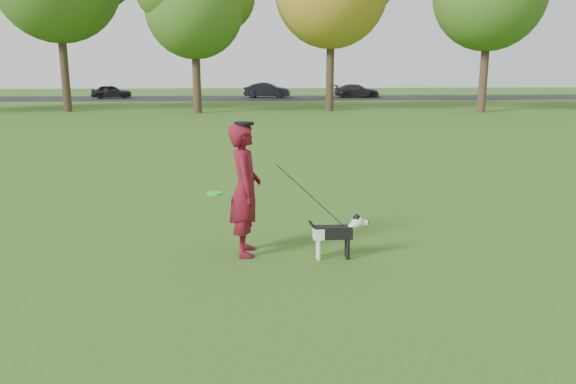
{
  "coord_description": "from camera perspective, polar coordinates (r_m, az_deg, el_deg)",
  "views": [
    {
      "loc": [
        -0.77,
        -8.26,
        2.85
      ],
      "look_at": [
        -0.25,
        0.01,
        0.95
      ],
      "focal_mm": 35.0,
      "sensor_mm": 36.0,
      "label": 1
    }
  ],
  "objects": [
    {
      "name": "ground",
      "position": [
        8.77,
        1.63,
        -6.06
      ],
      "size": [
        120.0,
        120.0,
        0.0
      ],
      "primitive_type": "plane",
      "color": "#285116",
      "rests_on": "ground"
    },
    {
      "name": "man_held_items",
      "position": [
        8.3,
        2.24,
        -0.36
      ],
      "size": [
        2.06,
        0.44,
        1.56
      ],
      "color": "#1DEC24",
      "rests_on": "ground"
    },
    {
      "name": "car_mid",
      "position": [
        48.32,
        -2.14,
        10.29
      ],
      "size": [
        4.03,
        1.97,
        1.27
      ],
      "primitive_type": "imported",
      "rotation": [
        0.0,
        0.0,
        1.4
      ],
      "color": "black",
      "rests_on": "road"
    },
    {
      "name": "man",
      "position": [
        8.42,
        -4.39,
        0.23
      ],
      "size": [
        0.5,
        0.74,
        2.01
      ],
      "primitive_type": "imported",
      "rotation": [
        0.0,
        0.0,
        1.59
      ],
      "color": "#5D0D1C",
      "rests_on": "ground"
    },
    {
      "name": "dog",
      "position": [
        8.38,
        5.07,
        -3.99
      ],
      "size": [
        0.91,
        0.18,
        0.69
      ],
      "color": "black",
      "rests_on": "ground"
    },
    {
      "name": "car_left",
      "position": [
        49.71,
        -17.49,
        9.7
      ],
      "size": [
        3.43,
        1.82,
        1.11
      ],
      "primitive_type": "imported",
      "rotation": [
        0.0,
        0.0,
        1.73
      ],
      "color": "black",
      "rests_on": "road"
    },
    {
      "name": "road",
      "position": [
        48.35,
        -2.74,
        9.52
      ],
      "size": [
        120.0,
        7.0,
        0.02
      ],
      "primitive_type": "cube",
      "color": "black",
      "rests_on": "ground"
    },
    {
      "name": "car_right",
      "position": [
        49.13,
        6.98,
        10.17
      ],
      "size": [
        3.91,
        1.68,
        1.12
      ],
      "primitive_type": "imported",
      "rotation": [
        0.0,
        0.0,
        1.6
      ],
      "color": "#232127",
      "rests_on": "road"
    }
  ]
}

